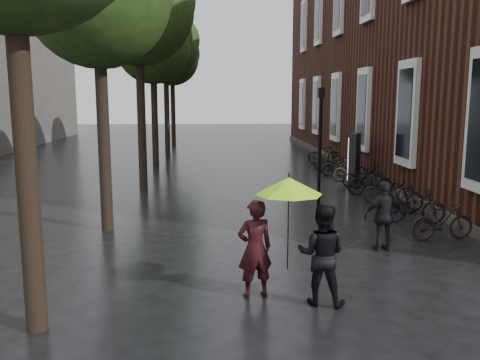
{
  "coord_description": "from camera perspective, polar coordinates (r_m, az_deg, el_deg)",
  "views": [
    {
      "loc": [
        -1.28,
        -6.57,
        3.59
      ],
      "look_at": [
        -0.55,
        6.03,
        1.49
      ],
      "focal_mm": 38.0,
      "sensor_mm": 36.0,
      "label": 1
    }
  ],
  "objects": [
    {
      "name": "ad_lightbox",
      "position": [
        21.32,
        12.7,
        2.34
      ],
      "size": [
        0.32,
        1.38,
        2.09
      ],
      "rotation": [
        0.0,
        0.0,
        -0.43
      ],
      "color": "black",
      "rests_on": "ground"
    },
    {
      "name": "ground",
      "position": [
        7.6,
        7.18,
        -18.83
      ],
      "size": [
        120.0,
        120.0,
        0.0
      ],
      "primitive_type": "plane",
      "color": "black"
    },
    {
      "name": "parked_bicycles",
      "position": [
        20.62,
        13.33,
        0.48
      ],
      "size": [
        2.09,
        15.16,
        1.04
      ],
      "color": "black",
      "rests_on": "ground"
    },
    {
      "name": "lamp_post",
      "position": [
        16.63,
        8.98,
        4.99
      ],
      "size": [
        0.2,
        0.2,
        3.85
      ],
      "rotation": [
        0.0,
        0.0,
        0.43
      ],
      "color": "black",
      "rests_on": "ground"
    },
    {
      "name": "cycle_sign",
      "position": [
        24.97,
        -8.15,
        4.76
      ],
      "size": [
        0.13,
        0.44,
        2.42
      ],
      "rotation": [
        0.0,
        0.0,
        0.04
      ],
      "color": "#262628",
      "rests_on": "ground"
    },
    {
      "name": "lime_umbrella",
      "position": [
        8.71,
        5.5,
        -0.67
      ],
      "size": [
        1.17,
        1.17,
        1.71
      ],
      "rotation": [
        0.0,
        0.0,
        -0.06
      ],
      "color": "black",
      "rests_on": "ground"
    },
    {
      "name": "person_black",
      "position": [
        8.96,
        9.17,
        -8.25
      ],
      "size": [
        1.03,
        0.92,
        1.77
      ],
      "primitive_type": "imported",
      "rotation": [
        0.0,
        0.0,
        2.81
      ],
      "color": "black",
      "rests_on": "ground"
    },
    {
      "name": "brick_building",
      "position": [
        28.66,
        21.53,
        13.59
      ],
      "size": [
        10.2,
        33.2,
        12.0
      ],
      "color": "#38160F",
      "rests_on": "ground"
    },
    {
      "name": "pedestrian_walking",
      "position": [
        12.3,
        15.88,
        -3.91
      ],
      "size": [
        1.0,
        0.5,
        1.65
      ],
      "primitive_type": "imported",
      "rotation": [
        0.0,
        0.0,
        3.24
      ],
      "color": "black",
      "rests_on": "ground"
    },
    {
      "name": "street_trees",
      "position": [
        22.81,
        -10.54,
        16.19
      ],
      "size": [
        4.33,
        34.03,
        8.91
      ],
      "color": "black",
      "rests_on": "ground"
    },
    {
      "name": "person_burgundy",
      "position": [
        9.14,
        1.68,
        -7.71
      ],
      "size": [
        0.74,
        0.58,
        1.79
      ],
      "primitive_type": "imported",
      "rotation": [
        0.0,
        0.0,
        3.4
      ],
      "color": "black",
      "rests_on": "ground"
    }
  ]
}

